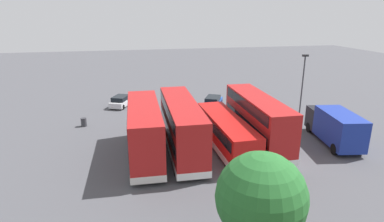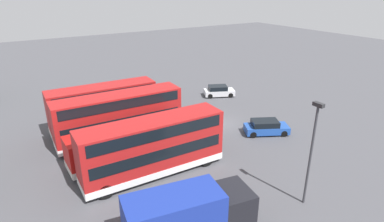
{
  "view_description": "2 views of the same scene",
  "coord_description": "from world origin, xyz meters",
  "px_view_note": "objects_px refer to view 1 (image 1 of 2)",
  "views": [
    {
      "loc": [
        6.53,
        36.09,
        11.98
      ],
      "look_at": [
        -0.15,
        4.84,
        1.95
      ],
      "focal_mm": 29.77,
      "sensor_mm": 36.0,
      "label": 1
    },
    {
      "loc": [
        -25.07,
        18.97,
        13.93
      ],
      "look_at": [
        1.0,
        2.79,
        1.66
      ],
      "focal_mm": 29.88,
      "sensor_mm": 36.0,
      "label": 2
    }
  ],
  "objects_px": {
    "bus_double_decker_third": "(182,125)",
    "lamp_post_tall": "(303,80)",
    "car_hatchback_silver": "(213,102)",
    "bus_double_decker_near_end": "(257,119)",
    "car_small_green": "(121,101)",
    "bus_single_deck_second": "(226,132)",
    "waste_bin_yellow": "(84,122)",
    "bus_double_decker_fourth": "(144,130)",
    "box_truck_blue": "(335,126)"
  },
  "relations": [
    {
      "from": "bus_double_decker_near_end",
      "to": "bus_double_decker_fourth",
      "type": "distance_m",
      "value": 10.41
    },
    {
      "from": "bus_double_decker_near_end",
      "to": "box_truck_blue",
      "type": "height_order",
      "value": "bus_double_decker_near_end"
    },
    {
      "from": "bus_double_decker_fourth",
      "to": "bus_double_decker_third",
      "type": "bearing_deg",
      "value": -171.37
    },
    {
      "from": "car_small_green",
      "to": "bus_double_decker_fourth",
      "type": "bearing_deg",
      "value": 97.23
    },
    {
      "from": "car_hatchback_silver",
      "to": "waste_bin_yellow",
      "type": "bearing_deg",
      "value": 14.69
    },
    {
      "from": "box_truck_blue",
      "to": "bus_double_decker_fourth",
      "type": "bearing_deg",
      "value": -2.35
    },
    {
      "from": "car_small_green",
      "to": "waste_bin_yellow",
      "type": "distance_m",
      "value": 8.02
    },
    {
      "from": "bus_double_decker_fourth",
      "to": "lamp_post_tall",
      "type": "xyz_separation_m",
      "value": [
        -19.03,
        -7.69,
        1.86
      ]
    },
    {
      "from": "bus_double_decker_third",
      "to": "bus_double_decker_fourth",
      "type": "distance_m",
      "value": 3.32
    },
    {
      "from": "car_hatchback_silver",
      "to": "lamp_post_tall",
      "type": "xyz_separation_m",
      "value": [
        -9.32,
        5.44,
        3.61
      ]
    },
    {
      "from": "bus_double_decker_third",
      "to": "lamp_post_tall",
      "type": "distance_m",
      "value": 17.41
    },
    {
      "from": "bus_double_decker_near_end",
      "to": "bus_single_deck_second",
      "type": "height_order",
      "value": "bus_double_decker_near_end"
    },
    {
      "from": "bus_single_deck_second",
      "to": "bus_double_decker_third",
      "type": "height_order",
      "value": "bus_double_decker_third"
    },
    {
      "from": "waste_bin_yellow",
      "to": "bus_single_deck_second",
      "type": "bearing_deg",
      "value": 146.12
    },
    {
      "from": "bus_double_decker_near_end",
      "to": "car_small_green",
      "type": "relative_size",
      "value": 2.62
    },
    {
      "from": "bus_double_decker_fourth",
      "to": "lamp_post_tall",
      "type": "height_order",
      "value": "lamp_post_tall"
    },
    {
      "from": "bus_double_decker_third",
      "to": "waste_bin_yellow",
      "type": "bearing_deg",
      "value": -42.43
    },
    {
      "from": "lamp_post_tall",
      "to": "bus_double_decker_third",
      "type": "bearing_deg",
      "value": 24.56
    },
    {
      "from": "bus_double_decker_near_end",
      "to": "waste_bin_yellow",
      "type": "bearing_deg",
      "value": -27.13
    },
    {
      "from": "car_small_green",
      "to": "waste_bin_yellow",
      "type": "relative_size",
      "value": 4.55
    },
    {
      "from": "bus_single_deck_second",
      "to": "waste_bin_yellow",
      "type": "distance_m",
      "value": 16.03
    },
    {
      "from": "box_truck_blue",
      "to": "waste_bin_yellow",
      "type": "xyz_separation_m",
      "value": [
        23.7,
        -9.73,
        -1.23
      ]
    },
    {
      "from": "bus_double_decker_third",
      "to": "bus_double_decker_fourth",
      "type": "xyz_separation_m",
      "value": [
        3.28,
        0.5,
        -0.0
      ]
    },
    {
      "from": "bus_double_decker_third",
      "to": "bus_single_deck_second",
      "type": "bearing_deg",
      "value": 174.19
    },
    {
      "from": "lamp_post_tall",
      "to": "waste_bin_yellow",
      "type": "xyz_separation_m",
      "value": [
        25.05,
        -1.31,
        -3.83
      ]
    },
    {
      "from": "bus_double_decker_near_end",
      "to": "car_hatchback_silver",
      "type": "xyz_separation_m",
      "value": [
        0.68,
        -12.54,
        -1.75
      ]
    },
    {
      "from": "bus_double_decker_third",
      "to": "box_truck_blue",
      "type": "xyz_separation_m",
      "value": [
        -14.39,
        1.22,
        -0.74
      ]
    },
    {
      "from": "bus_single_deck_second",
      "to": "bus_double_decker_fourth",
      "type": "xyz_separation_m",
      "value": [
        7.24,
        0.09,
        0.83
      ]
    },
    {
      "from": "bus_double_decker_third",
      "to": "bus_double_decker_fourth",
      "type": "relative_size",
      "value": 1.12
    },
    {
      "from": "box_truck_blue",
      "to": "bus_double_decker_third",
      "type": "bearing_deg",
      "value": -4.86
    },
    {
      "from": "bus_double_decker_third",
      "to": "car_hatchback_silver",
      "type": "xyz_separation_m",
      "value": [
        -6.43,
        -12.63,
        -1.75
      ]
    },
    {
      "from": "bus_single_deck_second",
      "to": "waste_bin_yellow",
      "type": "bearing_deg",
      "value": -33.88
    },
    {
      "from": "car_small_green",
      "to": "waste_bin_yellow",
      "type": "xyz_separation_m",
      "value": [
        4.0,
        6.95,
        -0.22
      ]
    },
    {
      "from": "car_small_green",
      "to": "lamp_post_tall",
      "type": "distance_m",
      "value": 22.9
    },
    {
      "from": "bus_double_decker_near_end",
      "to": "lamp_post_tall",
      "type": "xyz_separation_m",
      "value": [
        -8.63,
        -7.1,
        1.86
      ]
    },
    {
      "from": "bus_double_decker_third",
      "to": "lamp_post_tall",
      "type": "relative_size",
      "value": 1.64
    },
    {
      "from": "box_truck_blue",
      "to": "lamp_post_tall",
      "type": "height_order",
      "value": "lamp_post_tall"
    },
    {
      "from": "lamp_post_tall",
      "to": "car_small_green",
      "type": "bearing_deg",
      "value": -21.44
    },
    {
      "from": "box_truck_blue",
      "to": "car_small_green",
      "type": "bearing_deg",
      "value": -40.26
    },
    {
      "from": "waste_bin_yellow",
      "to": "bus_double_decker_third",
      "type": "bearing_deg",
      "value": 137.57
    },
    {
      "from": "box_truck_blue",
      "to": "car_hatchback_silver",
      "type": "relative_size",
      "value": 1.69
    },
    {
      "from": "box_truck_blue",
      "to": "car_hatchback_silver",
      "type": "height_order",
      "value": "box_truck_blue"
    },
    {
      "from": "bus_double_decker_near_end",
      "to": "bus_single_deck_second",
      "type": "xyz_separation_m",
      "value": [
        3.15,
        0.5,
        -0.83
      ]
    },
    {
      "from": "bus_single_deck_second",
      "to": "bus_double_decker_third",
      "type": "distance_m",
      "value": 4.07
    },
    {
      "from": "bus_single_deck_second",
      "to": "car_hatchback_silver",
      "type": "xyz_separation_m",
      "value": [
        -2.47,
        -13.04,
        -0.92
      ]
    },
    {
      "from": "bus_single_deck_second",
      "to": "lamp_post_tall",
      "type": "distance_m",
      "value": 14.28
    },
    {
      "from": "bus_double_decker_fourth",
      "to": "waste_bin_yellow",
      "type": "distance_m",
      "value": 11.01
    },
    {
      "from": "bus_double_decker_fourth",
      "to": "car_hatchback_silver",
      "type": "xyz_separation_m",
      "value": [
        -9.71,
        -13.13,
        -1.75
      ]
    },
    {
      "from": "car_hatchback_silver",
      "to": "bus_double_decker_near_end",
      "type": "bearing_deg",
      "value": 93.12
    },
    {
      "from": "car_hatchback_silver",
      "to": "lamp_post_tall",
      "type": "distance_m",
      "value": 11.37
    }
  ]
}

